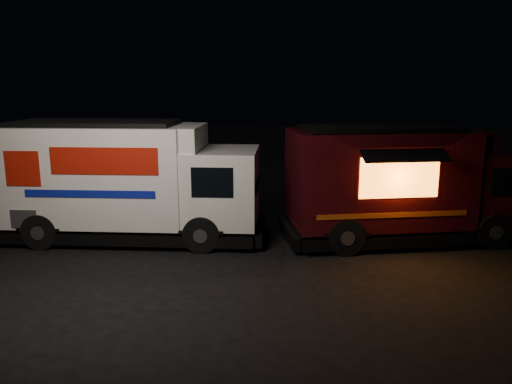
{
  "coord_description": "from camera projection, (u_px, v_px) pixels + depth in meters",
  "views": [
    {
      "loc": [
        1.52,
        -12.48,
        4.29
      ],
      "look_at": [
        0.22,
        2.0,
        1.12
      ],
      "focal_mm": 35.0,
      "sensor_mm": 36.0,
      "label": 1
    }
  ],
  "objects": [
    {
      "name": "red_truck",
      "position": [
        408.0,
        183.0,
        13.77
      ],
      "size": [
        7.23,
        3.92,
        3.19
      ],
      "primitive_type": null,
      "rotation": [
        0.0,
        0.0,
        0.22
      ],
      "color": "#380A0D",
      "rests_on": "ground"
    },
    {
      "name": "ground",
      "position": [
        241.0,
        249.0,
        13.19
      ],
      "size": [
        80.0,
        80.0,
        0.0
      ],
      "primitive_type": "plane",
      "color": "black",
      "rests_on": "ground"
    },
    {
      "name": "white_truck",
      "position": [
        133.0,
        181.0,
        13.83
      ],
      "size": [
        7.35,
        2.69,
        3.3
      ],
      "primitive_type": null,
      "rotation": [
        0.0,
        0.0,
        0.03
      ],
      "color": "white",
      "rests_on": "ground"
    }
  ]
}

